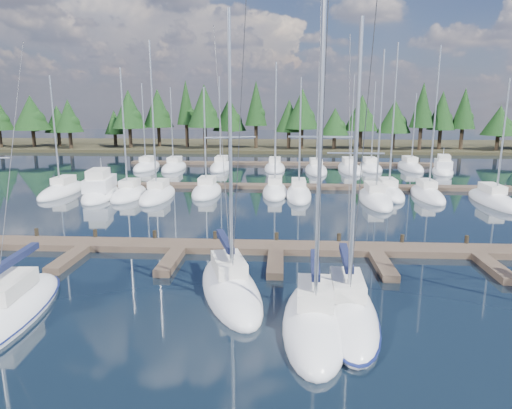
# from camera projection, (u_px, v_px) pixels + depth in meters

# --- Properties ---
(ground) EXTENTS (260.00, 260.00, 0.00)m
(ground) POSITION_uv_depth(u_px,v_px,m) (278.00, 208.00, 40.30)
(ground) COLOR black
(ground) RESTS_ON ground
(far_shore) EXTENTS (220.00, 30.00, 0.60)m
(far_shore) POSITION_uv_depth(u_px,v_px,m) (282.00, 146.00, 98.75)
(far_shore) COLOR #312D1B
(far_shore) RESTS_ON ground
(main_dock) EXTENTS (44.00, 6.13, 0.90)m
(main_dock) POSITION_uv_depth(u_px,v_px,m) (276.00, 251.00, 27.93)
(main_dock) COLOR brown
(main_dock) RESTS_ON ground
(back_docks) EXTENTS (50.00, 21.80, 0.40)m
(back_docks) POSITION_uv_depth(u_px,v_px,m) (280.00, 173.00, 59.36)
(back_docks) COLOR brown
(back_docks) RESTS_ON ground
(front_sailboat_1) EXTENTS (3.59, 9.58, 12.65)m
(front_sailboat_1) POSITION_uv_depth(u_px,v_px,m) (3.00, 314.00, 19.36)
(front_sailboat_1) COLOR white
(front_sailboat_1) RESTS_ON ground
(front_sailboat_2) EXTENTS (4.83, 8.71, 13.71)m
(front_sailboat_2) POSITION_uv_depth(u_px,v_px,m) (230.00, 288.00, 22.06)
(front_sailboat_2) COLOR white
(front_sailboat_2) RESTS_ON ground
(front_sailboat_3) EXTENTS (2.96, 8.10, 14.18)m
(front_sailboat_3) POSITION_uv_depth(u_px,v_px,m) (315.00, 320.00, 18.71)
(front_sailboat_3) COLOR white
(front_sailboat_3) RESTS_ON ground
(front_sailboat_4) EXTENTS (2.87, 8.59, 12.92)m
(front_sailboat_4) POSITION_uv_depth(u_px,v_px,m) (347.00, 311.00, 19.56)
(front_sailboat_4) COLOR white
(front_sailboat_4) RESTS_ON ground
(back_sailboat_rows) EXTENTS (44.87, 32.97, 15.49)m
(back_sailboat_rows) POSITION_uv_depth(u_px,v_px,m) (283.00, 179.00, 54.62)
(back_sailboat_rows) COLOR white
(back_sailboat_rows) RESTS_ON ground
(motor_yacht_left) EXTENTS (4.37, 9.47, 4.56)m
(motor_yacht_left) POSITION_uv_depth(u_px,v_px,m) (101.00, 191.00, 45.44)
(motor_yacht_left) COLOR white
(motor_yacht_left) RESTS_ON ground
(motor_yacht_right) EXTENTS (4.42, 8.33, 3.96)m
(motor_yacht_right) POSITION_uv_depth(u_px,v_px,m) (443.00, 169.00, 61.54)
(motor_yacht_right) COLOR white
(motor_yacht_right) RESTS_ON ground
(tree_line) EXTENTS (183.21, 11.80, 13.68)m
(tree_line) POSITION_uv_depth(u_px,v_px,m) (286.00, 113.00, 87.62)
(tree_line) COLOR black
(tree_line) RESTS_ON far_shore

